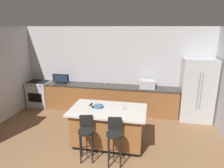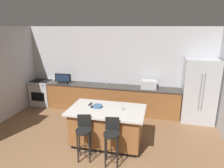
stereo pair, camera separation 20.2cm
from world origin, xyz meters
name	(u,v)px [view 2 (the right image)]	position (x,y,z in m)	size (l,w,h in m)	color
wall_back	(117,69)	(0.00, 4.30, 1.41)	(6.79, 0.12, 2.81)	#BCBCC1
counter_back	(111,99)	(-0.10, 3.92, 0.45)	(4.47, 0.62, 0.90)	brown
kitchen_island	(107,126)	(0.27, 1.95, 0.47)	(1.80, 1.08, 0.92)	black
refrigerator	(199,91)	(2.61, 3.84, 0.96)	(0.94, 0.78, 1.91)	#B7BABF
range_oven	(42,93)	(-2.72, 3.91, 0.46)	(0.74, 0.63, 0.92)	#B7BABF
microwave	(149,84)	(1.13, 3.92, 1.03)	(0.48, 0.36, 0.26)	#B7BABF
tv_monitor	(63,79)	(-1.81, 3.86, 1.05)	(0.58, 0.16, 0.33)	black
sink_faucet_back	(107,81)	(-0.28, 4.02, 1.02)	(0.02, 0.02, 0.24)	#B2B2B7
sink_faucet_island	(122,106)	(0.64, 1.95, 1.03)	(0.02, 0.02, 0.22)	#B2B2B7
bar_stool_left	(84,134)	(-0.06, 1.26, 0.60)	(0.35, 0.37, 0.99)	black
bar_stool_right	(112,137)	(0.56, 1.24, 0.61)	(0.34, 0.36, 1.01)	black
fruit_bowl	(98,106)	(0.02, 1.99, 0.95)	(0.22, 0.22, 0.06)	#3F668C
cell_phone	(92,107)	(-0.11, 2.00, 0.92)	(0.07, 0.15, 0.01)	black
tv_remote	(90,104)	(-0.21, 2.13, 0.93)	(0.04, 0.17, 0.02)	black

